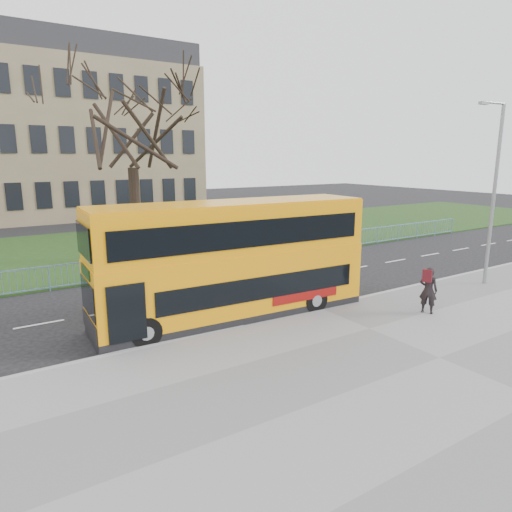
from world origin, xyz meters
The scene contains 10 objects.
ground centered at (0.00, 0.00, 0.00)m, with size 120.00×120.00×0.00m, color black.
pavement centered at (0.00, -6.75, 0.06)m, with size 80.00×10.50×0.12m, color slate.
kerb centered at (0.00, -1.55, 0.07)m, with size 80.00×0.20×0.14m, color #98989B.
grass_verge centered at (0.00, 14.30, 0.04)m, with size 80.00×15.40×0.08m, color #193212.
guard_railing centered at (0.00, 6.60, 0.55)m, with size 40.00×0.12×1.10m, color #6B96BF, non-canonical shape.
bare_tree centered at (-3.00, 10.00, 6.01)m, with size 8.30×8.30×11.86m, color black, non-canonical shape.
civic_building centered at (-5.00, 35.00, 7.00)m, with size 30.00×15.00×14.00m, color #7C6C4F.
yellow_bus centered at (-3.04, -0.51, 2.18)m, with size 9.82×2.80×4.07m.
pedestrian centered at (2.89, -4.14, 0.97)m, with size 0.62×0.40×1.69m, color black.
street_lamp centered at (8.29, -2.99, 4.32)m, with size 1.63×0.24×7.67m.
Camera 1 is at (-10.73, -13.93, 5.61)m, focal length 32.00 mm.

